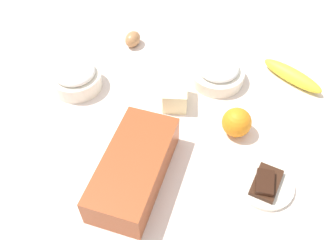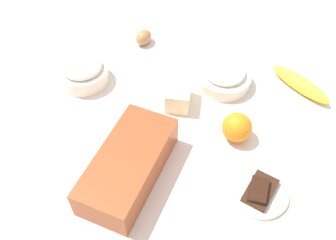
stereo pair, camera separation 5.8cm
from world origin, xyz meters
name	(u,v)px [view 1 (the left image)]	position (x,y,z in m)	size (l,w,h in m)	color
ground_plane	(168,132)	(0.00, 0.00, -0.01)	(2.40, 2.40, 0.02)	beige
loaf_pan	(134,168)	(0.16, -0.02, 0.04)	(0.28, 0.14, 0.08)	#9E4723
flour_bowl	(76,77)	(-0.07, -0.30, 0.04)	(0.14, 0.14, 0.08)	silver
sugar_bowl	(218,72)	(-0.22, 0.07, 0.03)	(0.15, 0.15, 0.07)	silver
banana	(292,76)	(-0.29, 0.27, 0.02)	(0.19, 0.04, 0.04)	yellow
orange_fruit	(237,122)	(-0.05, 0.16, 0.04)	(0.08, 0.08, 0.08)	orange
butter_block	(175,95)	(-0.10, -0.02, 0.03)	(0.09, 0.06, 0.06)	#F4EDB2
egg_near_butter	(133,39)	(-0.29, -0.22, 0.02)	(0.05, 0.05, 0.06)	#AB7345
chocolate_plate	(266,184)	(0.08, 0.27, 0.01)	(0.13, 0.13, 0.03)	silver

